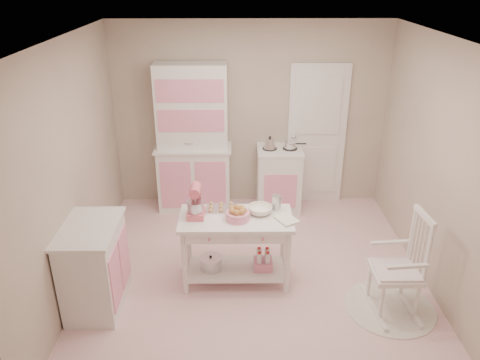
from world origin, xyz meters
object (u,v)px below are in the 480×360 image
work_table (236,249)px  base_cabinet (95,266)px  rocking_chair (397,263)px  stand_mixer (196,202)px  bread_basket (238,216)px  stove (279,179)px  hutch (193,139)px

work_table → base_cabinet: bearing=-164.6°
rocking_chair → work_table: size_ratio=0.92×
work_table → stand_mixer: (-0.42, 0.02, 0.57)m
base_cabinet → rocking_chair: bearing=-2.1°
work_table → bread_basket: size_ratio=4.80×
stove → base_cabinet: bearing=-134.0°
stove → work_table: stove is taller
base_cabinet → work_table: 1.48m
stand_mixer → bread_basket: stand_mixer is taller
hutch → stand_mixer: 1.76m
stove → bread_basket: stove is taller
rocking_chair → bread_basket: size_ratio=4.40×
hutch → stove: hutch is taller
bread_basket → stove: bearing=71.5°
base_cabinet → hutch: bearing=68.8°
stand_mixer → base_cabinet: bearing=-156.4°
stove → stand_mixer: size_ratio=2.71×
base_cabinet → bread_basket: (1.44, 0.34, 0.39)m
work_table → hutch: bearing=108.4°
hutch → bread_basket: 1.93m
rocking_chair → hutch: bearing=128.5°
work_table → bread_basket: bearing=-68.2°
rocking_chair → stand_mixer: (-2.00, 0.52, 0.42)m
stand_mixer → bread_basket: (0.44, -0.07, -0.12)m
stove → bread_basket: 1.91m
stand_mixer → bread_basket: size_ratio=1.36×
rocking_chair → stand_mixer: stand_mixer is taller
base_cabinet → bread_basket: base_cabinet is taller
hutch → stand_mixer: hutch is taller
hutch → rocking_chair: 3.18m
stove → work_table: (-0.61, -1.72, -0.06)m
hutch → rocking_chair: (2.17, -2.27, -0.49)m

